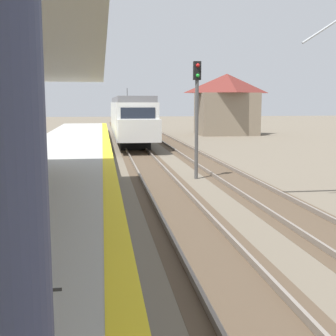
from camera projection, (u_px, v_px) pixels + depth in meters
name	position (u px, v px, depth m)	size (l,w,h in m)	color
station_platform	(43.00, 193.00, 14.84)	(5.00, 80.00, 0.91)	#A8A8A3
track_pair_nearest_platform	(159.00, 181.00, 19.45)	(2.34, 120.00, 0.16)	#4C3D2D
track_pair_middle	(234.00, 179.00, 19.94)	(2.34, 120.00, 0.16)	#4C3D2D
approaching_train	(130.00, 117.00, 38.36)	(2.93, 19.60, 4.76)	silver
rail_signal_post	(197.00, 108.00, 19.74)	(0.32, 0.34, 5.20)	#4C4C4C
distant_trackside_house	(226.00, 103.00, 47.23)	(6.60, 5.28, 6.40)	#7F705B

